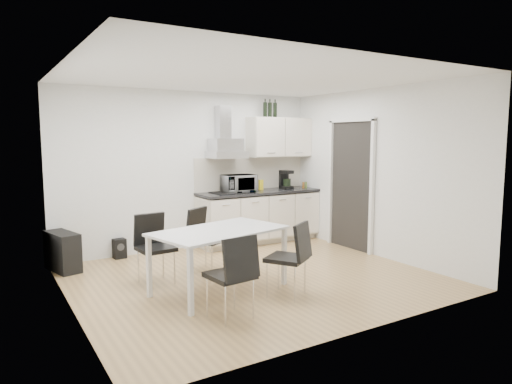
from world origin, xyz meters
TOP-DOWN VIEW (x-y plane):
  - ground at (0.00, 0.00)m, footprint 4.50×4.50m
  - wall_back at (0.00, 2.00)m, footprint 4.50×0.10m
  - wall_front at (0.00, -2.00)m, footprint 4.50×0.10m
  - wall_left at (-2.25, 0.00)m, footprint 0.10×4.00m
  - wall_right at (2.25, 0.00)m, footprint 0.10×4.00m
  - ceiling at (0.00, 0.00)m, footprint 4.50×4.50m
  - doorway at (2.21, 0.55)m, footprint 0.08×1.04m
  - kitchenette at (1.19, 1.73)m, footprint 2.22×0.64m
  - dining_table at (-0.61, -0.24)m, footprint 1.72×1.23m
  - chair_far_left at (-1.17, 0.43)m, footprint 0.48×0.53m
  - chair_far_right at (-0.38, 0.54)m, footprint 0.63×0.65m
  - chair_near_left at (-0.90, -1.05)m, footprint 0.49×0.54m
  - chair_near_right at (-0.03, -0.81)m, footprint 0.64×0.66m
  - guitar_amp at (-2.09, 1.65)m, footprint 0.43×0.70m
  - floor_speaker at (-1.25, 1.90)m, footprint 0.19×0.18m

SIDE VIEW (x-z plane):
  - ground at x=0.00m, z-range 0.00..0.00m
  - floor_speaker at x=-1.25m, z-range 0.00..0.30m
  - guitar_amp at x=-2.09m, z-range 0.00..0.54m
  - chair_far_left at x=-1.17m, z-range 0.00..0.88m
  - chair_far_right at x=-0.38m, z-range 0.00..0.88m
  - chair_near_left at x=-0.90m, z-range 0.00..0.88m
  - chair_near_right at x=-0.03m, z-range 0.00..0.88m
  - dining_table at x=-0.61m, z-range 0.30..1.05m
  - kitchenette at x=1.19m, z-range -0.43..2.09m
  - doorway at x=2.21m, z-range 0.00..2.10m
  - wall_back at x=0.00m, z-range 0.00..2.60m
  - wall_front at x=0.00m, z-range 0.00..2.60m
  - wall_left at x=-2.25m, z-range 0.00..2.60m
  - wall_right at x=2.25m, z-range 0.00..2.60m
  - ceiling at x=0.00m, z-range 2.60..2.60m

